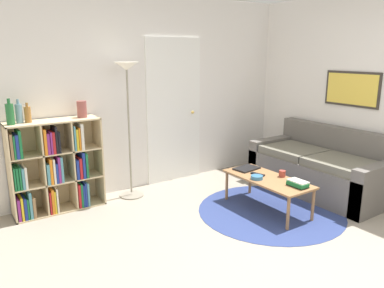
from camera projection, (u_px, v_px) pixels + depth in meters
The scene contains 17 objects.
ground_plane at pixel (304, 269), 3.27m from camera, with size 14.00×14.00×0.00m, color gray.
wall_back at pixel (154, 94), 5.16m from camera, with size 7.24×0.11×2.60m.
wall_right at pixel (336, 92), 5.21m from camera, with size 0.08×5.69×2.60m.
rug at pixel (270, 211), 4.47m from camera, with size 1.72×1.72×0.01m.
bookshelf at pixel (53, 168), 4.37m from camera, with size 1.03×0.34×1.09m.
floor_lamp at pixel (127, 88), 4.61m from camera, with size 0.31×0.31×1.73m.
couch at pixel (322, 169), 5.08m from camera, with size 0.88×1.82×0.85m.
coffee_table at pixel (268, 181), 4.43m from camera, with size 0.48×1.10×0.40m.
laptop at pixel (247, 168), 4.75m from camera, with size 0.34×0.25×0.02m.
bowl at pixel (257, 177), 4.38m from camera, with size 0.14×0.14×0.04m.
book_stack_on_table at pixel (298, 184), 4.13m from camera, with size 0.14×0.23×0.07m.
cup at pixel (282, 174), 4.46m from camera, with size 0.08×0.08×0.08m.
remote at pixel (258, 174), 4.52m from camera, with size 0.09×0.18×0.02m.
bottle_left at pixel (10, 114), 3.97m from camera, with size 0.08×0.08×0.28m.
bottle_middle at pixel (19, 113), 4.07m from camera, with size 0.07×0.07×0.26m.
bottle_right at pixel (28, 114), 4.11m from camera, with size 0.07×0.07×0.22m.
vase_on_shelf at pixel (82, 109), 4.42m from camera, with size 0.11×0.11×0.20m.
Camera 1 is at (-2.45, -1.87, 1.84)m, focal length 35.00 mm.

